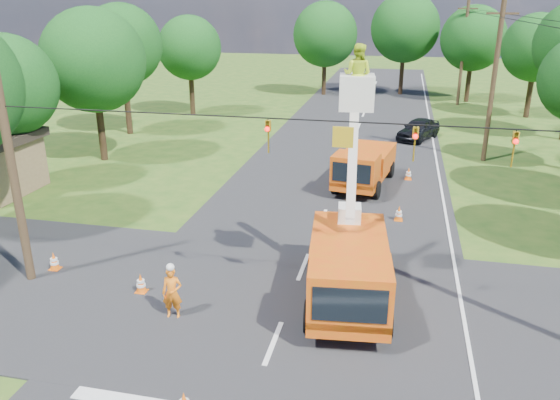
% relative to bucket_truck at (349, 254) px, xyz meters
% --- Properties ---
extents(ground, '(140.00, 140.00, 0.00)m').
position_rel_bucket_truck_xyz_m(ground, '(-1.86, 17.07, -1.76)').
color(ground, '#274F17').
rests_on(ground, ground).
extents(road_main, '(12.00, 100.00, 0.06)m').
position_rel_bucket_truck_xyz_m(road_main, '(-1.86, 17.07, -1.76)').
color(road_main, black).
rests_on(road_main, ground).
extents(road_cross, '(56.00, 10.00, 0.07)m').
position_rel_bucket_truck_xyz_m(road_cross, '(-1.86, -0.93, -1.76)').
color(road_cross, black).
rests_on(road_cross, ground).
extents(edge_line, '(0.12, 90.00, 0.02)m').
position_rel_bucket_truck_xyz_m(edge_line, '(3.74, 17.07, -1.76)').
color(edge_line, silver).
rests_on(edge_line, ground).
extents(bucket_truck, '(3.16, 6.76, 8.34)m').
position_rel_bucket_truck_xyz_m(bucket_truck, '(0.00, 0.00, 0.00)').
color(bucket_truck, '#DA400F').
rests_on(bucket_truck, ground).
extents(second_truck, '(3.16, 6.33, 2.27)m').
position_rel_bucket_truck_xyz_m(second_truck, '(-0.40, 12.23, -0.58)').
color(second_truck, '#DA400F').
rests_on(second_truck, ground).
extents(ground_worker, '(0.70, 0.52, 1.75)m').
position_rel_bucket_truck_xyz_m(ground_worker, '(-5.30, -2.19, -0.88)').
color(ground_worker, orange).
rests_on(ground_worker, ground).
extents(distant_car, '(3.50, 4.79, 1.52)m').
position_rel_bucket_truck_xyz_m(distant_car, '(2.68, 23.87, -1.00)').
color(distant_car, black).
rests_on(distant_car, ground).
extents(traffic_cone_2, '(0.38, 0.38, 0.71)m').
position_rel_bucket_truck_xyz_m(traffic_cone_2, '(-1.01, 5.45, -1.40)').
color(traffic_cone_2, '#F05F0C').
rests_on(traffic_cone_2, ground).
extents(traffic_cone_3, '(0.38, 0.38, 0.71)m').
position_rel_bucket_truck_xyz_m(traffic_cone_3, '(1.57, 7.63, -1.40)').
color(traffic_cone_3, '#F05F0C').
rests_on(traffic_cone_3, ground).
extents(traffic_cone_4, '(0.38, 0.38, 0.71)m').
position_rel_bucket_truck_xyz_m(traffic_cone_4, '(-7.01, -0.97, -1.40)').
color(traffic_cone_4, '#F05F0C').
rests_on(traffic_cone_4, ground).
extents(traffic_cone_5, '(0.38, 0.38, 0.71)m').
position_rel_bucket_truck_xyz_m(traffic_cone_5, '(-10.94, -0.11, -1.40)').
color(traffic_cone_5, '#F05F0C').
rests_on(traffic_cone_5, ground).
extents(traffic_cone_7, '(0.38, 0.38, 0.71)m').
position_rel_bucket_truck_xyz_m(traffic_cone_7, '(2.00, 13.93, -1.40)').
color(traffic_cone_7, '#F05F0C').
rests_on(traffic_cone_7, ground).
extents(pole_right_mid, '(1.80, 0.30, 10.00)m').
position_rel_bucket_truck_xyz_m(pole_right_mid, '(6.64, 19.07, 3.35)').
color(pole_right_mid, '#4C3823').
rests_on(pole_right_mid, ground).
extents(pole_right_far, '(1.80, 0.30, 10.00)m').
position_rel_bucket_truck_xyz_m(pole_right_far, '(6.64, 39.07, 3.35)').
color(pole_right_far, '#4C3823').
rests_on(pole_right_far, ground).
extents(pole_left, '(0.30, 0.30, 9.00)m').
position_rel_bucket_truck_xyz_m(pole_left, '(-11.36, -0.93, 2.74)').
color(pole_left, '#4C3823').
rests_on(pole_left, ground).
extents(signal_span, '(18.00, 0.29, 1.07)m').
position_rel_bucket_truck_xyz_m(signal_span, '(0.36, -0.93, 4.12)').
color(signal_span, black).
rests_on(signal_span, ground).
extents(tree_left_c, '(5.20, 5.20, 8.06)m').
position_rel_bucket_truck_xyz_m(tree_left_c, '(-18.36, 8.07, 3.68)').
color(tree_left_c, '#382616').
rests_on(tree_left_c, ground).
extents(tree_left_d, '(6.20, 6.20, 9.24)m').
position_rel_bucket_truck_xyz_m(tree_left_d, '(-16.86, 14.07, 4.36)').
color(tree_left_d, '#382616').
rests_on(tree_left_d, ground).
extents(tree_left_e, '(5.80, 5.80, 9.41)m').
position_rel_bucket_truck_xyz_m(tree_left_e, '(-18.66, 21.07, 4.73)').
color(tree_left_e, '#382616').
rests_on(tree_left_e, ground).
extents(tree_left_f, '(5.40, 5.40, 8.40)m').
position_rel_bucket_truck_xyz_m(tree_left_f, '(-16.66, 29.07, 3.93)').
color(tree_left_f, '#382616').
rests_on(tree_left_f, ground).
extents(tree_right_e, '(5.60, 5.60, 8.63)m').
position_rel_bucket_truck_xyz_m(tree_right_e, '(11.94, 34.07, 4.05)').
color(tree_right_e, '#382616').
rests_on(tree_right_e, ground).
extents(tree_far_a, '(6.60, 6.60, 9.50)m').
position_rel_bucket_truck_xyz_m(tree_far_a, '(-6.86, 42.07, 4.43)').
color(tree_far_a, '#382616').
rests_on(tree_far_a, ground).
extents(tree_far_b, '(7.00, 7.00, 10.32)m').
position_rel_bucket_truck_xyz_m(tree_far_b, '(1.14, 44.07, 5.05)').
color(tree_far_b, '#382616').
rests_on(tree_far_b, ground).
extents(tree_far_c, '(6.20, 6.20, 9.18)m').
position_rel_bucket_truck_xyz_m(tree_far_c, '(7.64, 41.07, 4.30)').
color(tree_far_c, '#382616').
rests_on(tree_far_c, ground).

